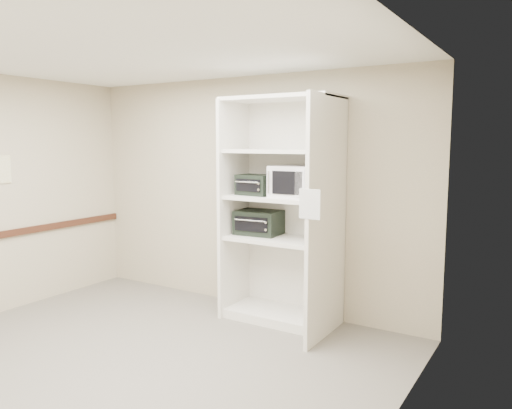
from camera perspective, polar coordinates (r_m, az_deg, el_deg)
The scene contains 10 objects.
floor at distance 4.74m, azimuth -14.69°, elevation -17.34°, with size 4.50×4.00×0.01m, color #6D645B.
ceiling at distance 4.39m, azimuth -15.85°, elevation 16.79°, with size 4.50×4.00×0.01m, color white.
wall_back at distance 5.90m, azimuth -0.98°, elevation 1.35°, with size 4.50×0.02×2.70m, color #B9A98C.
wall_right at distance 3.14m, azimuth 14.22°, elevation -3.98°, with size 0.02×4.00×2.70m, color #B9A98C.
shelving_unit at distance 5.34m, azimuth 3.34°, elevation -1.64°, with size 1.24×0.92×2.42m.
microwave at distance 5.24m, azimuth 4.97°, elevation 2.63°, with size 0.55×0.42×0.33m, color white.
toaster_oven_upper at distance 5.46m, azimuth 0.04°, elevation 2.26°, with size 0.39×0.29×0.22m, color black.
toaster_oven_lower at distance 5.58m, azimuth 0.33°, elevation -2.05°, with size 0.48×0.36×0.27m, color black.
paper_sign at distance 4.49m, azimuth 6.14°, elevation 0.04°, with size 0.21×0.01×0.27m, color white.
wall_poster at distance 6.33m, azimuth -27.10°, elevation 3.60°, with size 0.01×0.23×0.32m, color white.
Camera 1 is at (3.16, -2.95, 1.94)m, focal length 35.00 mm.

